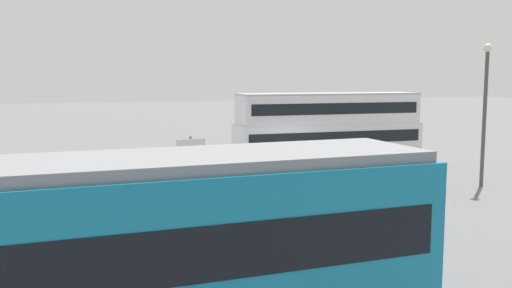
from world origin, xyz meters
The scene contains 7 objects.
ground_plane centered at (0.00, 0.00, 0.00)m, with size 160.00×160.00×0.00m, color slate.
double_decker_bus centered at (-3.07, -3.27, 1.95)m, with size 10.50×2.64×3.81m.
pedestrian_near_railing centered at (3.40, 4.12, 0.93)m, with size 0.38×0.38×1.63m.
pedestrian_crossing centered at (1.64, 6.63, 0.90)m, with size 0.36×0.36×1.57m.
pedestrian_railing centered at (0.17, 4.20, 0.74)m, with size 7.24×0.39×1.08m.
info_sign centered at (6.03, 3.28, 1.67)m, with size 1.18×0.22×2.39m.
street_lamp centered at (-6.23, 5.30, 3.61)m, with size 0.36×0.36×6.09m.
Camera 1 is at (10.46, 24.68, 4.74)m, focal length 39.20 mm.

